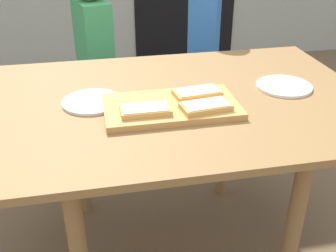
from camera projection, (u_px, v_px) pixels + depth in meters
ground_plane at (169, 249)px, 1.73m from camera, size 16.00×16.00×0.00m
dining_table at (170, 120)px, 1.43m from camera, size 1.39×0.91×0.71m
cutting_board at (171, 107)px, 1.31m from camera, size 0.43×0.25×0.02m
pizza_slice_near_left at (146, 110)px, 1.25m from camera, size 0.16×0.08×0.02m
pizza_slice_near_right at (206, 106)px, 1.27m from camera, size 0.16×0.10×0.02m
pizza_slice_far_right at (197, 93)px, 1.36m from camera, size 0.16×0.10×0.02m
plate_white_left at (92, 102)px, 1.36m from camera, size 0.20×0.20×0.01m
plate_white_right at (284, 86)px, 1.47m from camera, size 0.20×0.20×0.01m
child_left at (95, 57)px, 2.11m from camera, size 0.20×0.27×1.04m
child_right at (204, 42)px, 2.16m from camera, size 0.23×0.28×1.11m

